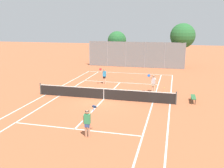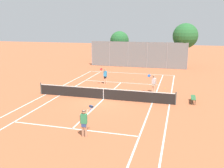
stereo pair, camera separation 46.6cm
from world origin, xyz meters
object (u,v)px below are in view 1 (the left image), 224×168
(courtside_bench, at_px, (193,97))
(tree_behind_right, at_px, (183,36))
(tennis_net, at_px, (104,93))
(loose_tennis_ball_0, at_px, (164,88))
(loose_tennis_ball_2, at_px, (132,79))
(tree_behind_left, at_px, (118,41))
(player_near_side, at_px, (87,122))
(player_far_right, at_px, (153,83))
(player_far_left, at_px, (104,75))

(courtside_bench, bearing_deg, tree_behind_right, 92.19)
(tennis_net, relative_size, loose_tennis_ball_0, 181.82)
(loose_tennis_ball_2, bearing_deg, tree_behind_left, 110.86)
(loose_tennis_ball_0, bearing_deg, tree_behind_left, 119.16)
(tennis_net, bearing_deg, player_near_side, -81.11)
(loose_tennis_ball_2, bearing_deg, tennis_net, -96.85)
(courtside_bench, distance_m, tree_behind_right, 17.68)
(tree_behind_left, bearing_deg, tennis_net, -80.38)
(player_far_right, relative_size, tree_behind_left, 0.35)
(tennis_net, xyz_separation_m, player_far_left, (-1.48, 5.38, 0.42))
(tree_behind_right, bearing_deg, loose_tennis_ball_0, -97.95)
(tennis_net, xyz_separation_m, player_far_right, (3.86, 3.28, 0.42))
(tennis_net, xyz_separation_m, player_near_side, (1.13, -7.24, 0.42))
(player_near_side, height_order, loose_tennis_ball_2, player_near_side)
(player_near_side, bearing_deg, tree_behind_left, 99.42)
(tennis_net, height_order, tree_behind_right, tree_behind_right)
(player_far_left, xyz_separation_m, loose_tennis_ball_2, (2.49, 2.95, -0.89))
(player_far_right, xyz_separation_m, tree_behind_left, (-7.21, 16.47, 2.65))
(loose_tennis_ball_2, relative_size, tree_behind_left, 0.01)
(courtside_bench, xyz_separation_m, tree_behind_left, (-10.66, 18.72, 3.17))
(loose_tennis_ball_0, distance_m, courtside_bench, 4.79)
(player_far_right, distance_m, courtside_bench, 4.15)
(player_far_left, xyz_separation_m, courtside_bench, (8.80, -4.36, -0.52))
(loose_tennis_ball_2, bearing_deg, player_far_left, -130.09)
(player_far_left, xyz_separation_m, loose_tennis_ball_0, (6.31, -0.28, -0.89))
(loose_tennis_ball_0, xyz_separation_m, loose_tennis_ball_2, (-3.82, 3.23, 0.00))
(loose_tennis_ball_0, relative_size, courtside_bench, 0.04)
(player_near_side, height_order, player_far_left, same)
(player_far_right, bearing_deg, tree_behind_left, 113.64)
(player_far_left, xyz_separation_m, tree_behind_left, (-1.86, 14.36, 2.65))
(loose_tennis_ball_0, bearing_deg, tree_behind_right, 82.05)
(tree_behind_left, bearing_deg, player_far_left, -82.62)
(loose_tennis_ball_0, xyz_separation_m, tree_behind_left, (-8.17, 14.64, 3.55))
(loose_tennis_ball_0, distance_m, loose_tennis_ball_2, 5.01)
(player_far_left, height_order, tree_behind_left, tree_behind_left)
(player_far_left, distance_m, player_far_right, 5.75)
(player_far_right, bearing_deg, loose_tennis_ball_0, 62.21)
(player_far_right, distance_m, loose_tennis_ball_0, 2.25)
(tennis_net, bearing_deg, tree_behind_left, 99.62)
(tennis_net, bearing_deg, courtside_bench, 7.99)
(player_far_left, height_order, tree_behind_right, tree_behind_right)
(player_far_left, bearing_deg, tennis_net, -74.58)
(player_near_side, height_order, tree_behind_right, tree_behind_right)
(player_near_side, distance_m, tree_behind_right, 26.29)
(tree_behind_left, relative_size, tree_behind_right, 0.81)
(player_far_left, distance_m, tree_behind_left, 14.72)
(loose_tennis_ball_2, xyz_separation_m, tree_behind_right, (5.65, 9.88, 4.47))
(player_near_side, relative_size, player_far_left, 1.00)
(tennis_net, distance_m, tree_behind_left, 20.26)
(tennis_net, distance_m, courtside_bench, 7.39)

